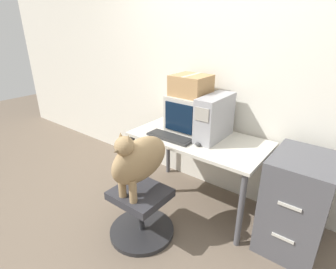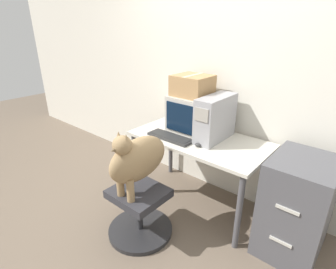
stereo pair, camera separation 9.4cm
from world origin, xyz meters
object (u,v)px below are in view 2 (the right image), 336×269
crt_monitor (191,113)px  pc_tower (215,118)px  keyboard (170,137)px  dog (137,159)px  cardboard_box (192,86)px  filing_cabinet (296,207)px  office_chair (140,212)px

crt_monitor → pc_tower: pc_tower is taller
keyboard → dog: (0.07, -0.50, -0.01)m
dog → cardboard_box: (-0.05, 0.82, 0.46)m
crt_monitor → filing_cabinet: (1.14, -0.13, -0.51)m
keyboard → dog: size_ratio=0.79×
pc_tower → keyboard: 0.46m
crt_monitor → dog: size_ratio=0.68×
office_chair → filing_cabinet: size_ratio=0.69×
pc_tower → office_chair: size_ratio=0.84×
office_chair → filing_cabinet: 1.30m
office_chair → crt_monitor: bearing=93.6°
pc_tower → cardboard_box: (-0.31, 0.05, 0.25)m
pc_tower → filing_cabinet: 0.99m
pc_tower → office_chair: 1.10m
pc_tower → keyboard: (-0.33, -0.26, -0.20)m
crt_monitor → dog: (0.05, -0.81, -0.18)m
filing_cabinet → pc_tower: bearing=174.5°
pc_tower → dog: size_ratio=0.83×
office_chair → cardboard_box: cardboard_box is taller
filing_cabinet → cardboard_box: 1.39m
pc_tower → cardboard_box: size_ratio=1.40×
crt_monitor → cardboard_box: cardboard_box is taller
cardboard_box → dog: bearing=-86.4°
office_chair → filing_cabinet: (1.09, 0.69, 0.20)m
keyboard → dog: 0.51m
office_chair → dog: 0.54m
office_chair → dog: size_ratio=0.99×
pc_tower → office_chair: pc_tower is taller
crt_monitor → pc_tower: size_ratio=0.83×
crt_monitor → filing_cabinet: 1.25m
office_chair → keyboard: bearing=97.9°
crt_monitor → dog: bearing=-86.4°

